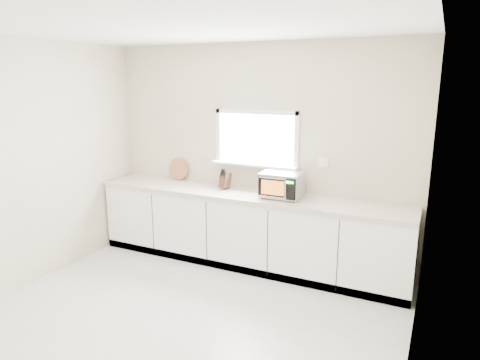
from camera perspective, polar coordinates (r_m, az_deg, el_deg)
The scene contains 8 objects.
ground at distance 4.19m, azimuth -9.50°, elevation -19.55°, with size 4.00×4.00×0.00m, color beige.
back_wall at distance 5.35m, azimuth 2.26°, elevation 3.60°, with size 4.00×0.17×2.70m.
cabinets at distance 5.33m, azimuth 0.89°, elevation -6.73°, with size 3.92×0.60×0.88m, color white.
countertop at distance 5.18m, azimuth 0.86°, elevation -1.97°, with size 3.92×0.64×0.04m, color beige.
microwave at distance 4.98m, azimuth 5.58°, elevation -0.58°, with size 0.47×0.39×0.30m.
knife_block at distance 5.35m, azimuth -2.00°, elevation 0.00°, with size 0.11×0.19×0.27m.
cutting_board at distance 5.90m, azimuth -8.20°, elevation 1.46°, with size 0.30×0.30×0.02m, color #AE7A43.
coffee_grinder at distance 5.14m, azimuth 3.75°, elevation -0.73°, with size 0.15×0.15×0.20m.
Camera 1 is at (2.09, -2.85, 2.26)m, focal length 32.00 mm.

